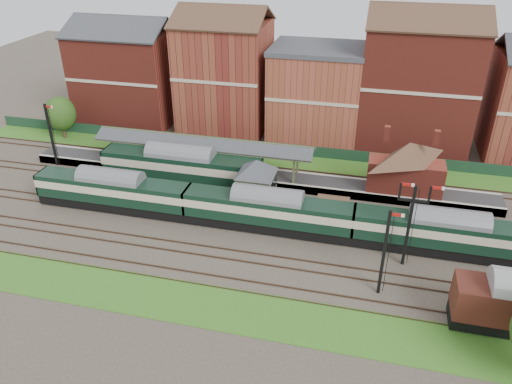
% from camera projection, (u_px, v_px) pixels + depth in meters
% --- Properties ---
extents(ground, '(160.00, 160.00, 0.00)m').
position_uv_depth(ground, '(278.00, 231.00, 49.71)').
color(ground, '#473D33').
rests_on(ground, ground).
extents(grass_back, '(90.00, 4.50, 0.06)m').
position_uv_depth(grass_back, '(303.00, 163.00, 63.24)').
color(grass_back, '#2D6619').
rests_on(grass_back, ground).
extents(grass_front, '(90.00, 5.00, 0.06)m').
position_uv_depth(grass_front, '(247.00, 312.00, 39.54)').
color(grass_front, '#2D6619').
rests_on(grass_front, ground).
extents(fence, '(90.00, 0.12, 1.50)m').
position_uv_depth(fence, '(306.00, 151.00, 64.58)').
color(fence, '#193823').
rests_on(fence, ground).
extents(platform, '(55.00, 3.40, 1.00)m').
position_uv_depth(platform, '(253.00, 177.00, 58.77)').
color(platform, '#2D2D2D').
rests_on(platform, ground).
extents(signal_box, '(5.40, 5.40, 6.00)m').
position_uv_depth(signal_box, '(256.00, 184.00, 51.53)').
color(signal_box, '#617654').
rests_on(signal_box, ground).
extents(brick_hut, '(3.20, 2.64, 2.94)m').
position_uv_depth(brick_hut, '(333.00, 210.00, 50.83)').
color(brick_hut, maroon).
rests_on(brick_hut, ground).
extents(station_building, '(8.10, 8.10, 5.90)m').
position_uv_depth(station_building, '(406.00, 166.00, 53.52)').
color(station_building, maroon).
rests_on(station_building, platform).
extents(canopy, '(26.00, 3.89, 4.08)m').
position_uv_depth(canopy, '(203.00, 140.00, 58.02)').
color(canopy, '#4B4E30').
rests_on(canopy, platform).
extents(semaphore_bracket, '(3.60, 0.25, 8.18)m').
position_uv_depth(semaphore_bracket, '(410.00, 220.00, 42.81)').
color(semaphore_bracket, black).
rests_on(semaphore_bracket, ground).
extents(semaphore_platform_end, '(1.23, 0.25, 8.00)m').
position_uv_depth(semaphore_platform_end, '(51.00, 134.00, 60.72)').
color(semaphore_platform_end, black).
rests_on(semaphore_platform_end, ground).
extents(semaphore_siding, '(1.23, 0.25, 8.00)m').
position_uv_depth(semaphore_siding, '(384.00, 252.00, 39.65)').
color(semaphore_siding, black).
rests_on(semaphore_siding, ground).
extents(town_backdrop, '(69.00, 10.00, 16.00)m').
position_uv_depth(town_backdrop, '(315.00, 88.00, 67.49)').
color(town_backdrop, maroon).
rests_on(town_backdrop, ground).
extents(dmu_train, '(50.07, 2.64, 3.85)m').
position_uv_depth(dmu_train, '(267.00, 210.00, 48.83)').
color(dmu_train, black).
rests_on(dmu_train, ground).
extents(platform_railcar, '(18.54, 2.92, 4.27)m').
position_uv_depth(platform_railcar, '(181.00, 167.00, 56.63)').
color(platform_railcar, black).
rests_on(platform_railcar, ground).
extents(goods_van_a, '(6.86, 2.97, 4.16)m').
position_uv_depth(goods_van_a, '(501.00, 304.00, 37.02)').
color(goods_van_a, black).
rests_on(goods_van_a, ground).
extents(tree_back, '(4.10, 4.10, 5.99)m').
position_uv_depth(tree_back, '(61.00, 114.00, 68.49)').
color(tree_back, '#382619').
rests_on(tree_back, ground).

